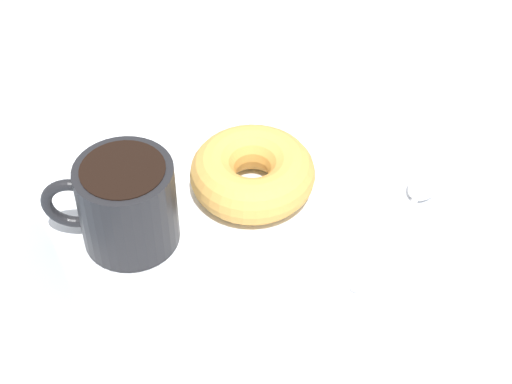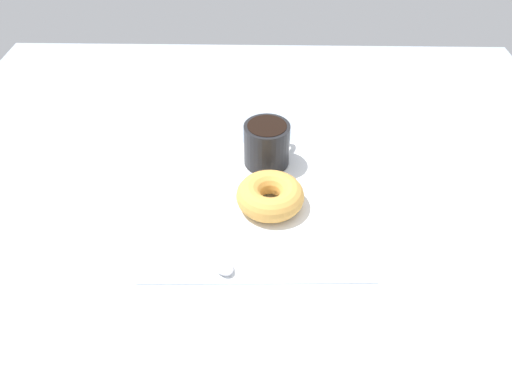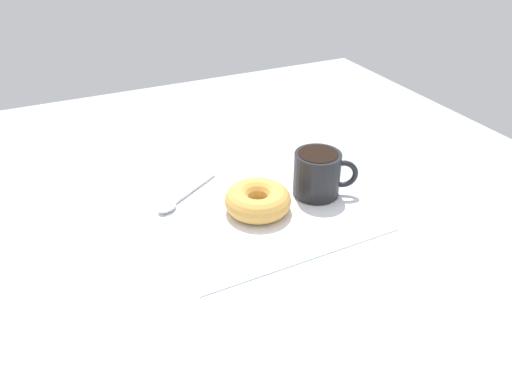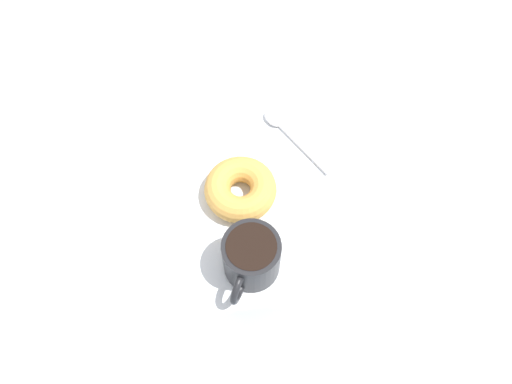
# 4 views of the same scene
# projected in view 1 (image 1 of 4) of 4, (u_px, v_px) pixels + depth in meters

# --- Properties ---
(ground_plane) EXTENTS (1.20, 1.20, 0.02)m
(ground_plane) POSITION_uv_depth(u_px,v_px,m) (283.00, 215.00, 0.72)
(ground_plane) COLOR #99A8B7
(napkin) EXTENTS (0.33, 0.33, 0.00)m
(napkin) POSITION_uv_depth(u_px,v_px,m) (256.00, 210.00, 0.71)
(napkin) COLOR white
(napkin) RESTS_ON ground_plane
(coffee_cup) EXTENTS (0.08, 0.10, 0.07)m
(coffee_cup) POSITION_uv_depth(u_px,v_px,m) (125.00, 203.00, 0.66)
(coffee_cup) COLOR black
(coffee_cup) RESTS_ON napkin
(donut) EXTENTS (0.11, 0.11, 0.04)m
(donut) POSITION_uv_depth(u_px,v_px,m) (253.00, 173.00, 0.71)
(donut) COLOR gold
(donut) RESTS_ON napkin
(spoon) EXTENTS (0.09, 0.13, 0.01)m
(spoon) POSITION_uv_depth(u_px,v_px,m) (412.00, 203.00, 0.71)
(spoon) COLOR silver
(spoon) RESTS_ON napkin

